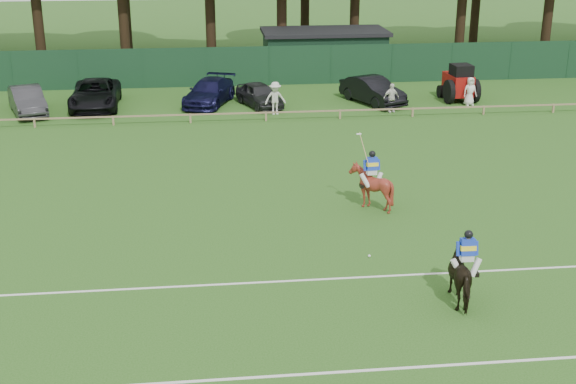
{
  "coord_description": "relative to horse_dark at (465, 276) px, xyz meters",
  "views": [
    {
      "loc": [
        -2.27,
        -21.74,
        10.46
      ],
      "look_at": [
        0.5,
        3.0,
        1.4
      ],
      "focal_mm": 48.0,
      "sensor_mm": 36.0,
      "label": 1
    }
  ],
  "objects": [
    {
      "name": "tractor",
      "position": [
        7.76,
        24.19,
        0.22
      ],
      "size": [
        1.91,
        2.71,
        2.2
      ],
      "rotation": [
        0.0,
        0.0,
        0.06
      ],
      "color": "maroon",
      "rests_on": "ground"
    },
    {
      "name": "tree_row",
      "position": [
        -2.88,
        37.83,
        -0.82
      ],
      "size": [
        96.0,
        12.0,
        21.0
      ],
      "primitive_type": null,
      "color": "#26561C",
      "rests_on": "ground"
    },
    {
      "name": "horse_chestnut",
      "position": [
        -1.07,
        7.58,
        0.03
      ],
      "size": [
        1.47,
        1.63,
        1.69
      ],
      "primitive_type": "imported",
      "rotation": [
        0.0,
        0.0,
        3.22
      ],
      "color": "maroon",
      "rests_on": "ground"
    },
    {
      "name": "pitch_lines",
      "position": [
        -4.88,
        -0.67,
        -0.81
      ],
      "size": [
        60.0,
        5.1,
        0.01
      ],
      "color": "silver",
      "rests_on": "ground"
    },
    {
      "name": "spectator_right",
      "position": [
        8.05,
        23.03,
        -0.0
      ],
      "size": [
        0.86,
        0.63,
        1.63
      ],
      "primitive_type": "imported",
      "rotation": [
        0.0,
        0.0,
        0.14
      ],
      "color": "white",
      "rests_on": "ground"
    },
    {
      "name": "hatch_grey",
      "position": [
        -3.98,
        24.14,
        -0.14
      ],
      "size": [
        2.87,
        4.29,
        1.36
      ],
      "primitive_type": "imported",
      "rotation": [
        0.0,
        0.0,
        0.35
      ],
      "color": "#2B2B2D",
      "rests_on": "ground"
    },
    {
      "name": "rider_chestnut",
      "position": [
        -1.07,
        7.57,
        0.78
      ],
      "size": [
        0.94,
        0.56,
        2.05
      ],
      "rotation": [
        0.0,
        0.0,
        3.22
      ],
      "color": "silver",
      "rests_on": "ground"
    },
    {
      "name": "polo_ball",
      "position": [
        -2.03,
        3.25,
        -0.77
      ],
      "size": [
        0.09,
        0.09,
        0.09
      ],
      "primitive_type": "sphere",
      "color": "silver",
      "rests_on": "ground"
    },
    {
      "name": "pitch_rail",
      "position": [
        -4.88,
        20.83,
        -0.37
      ],
      "size": [
        62.1,
        0.1,
        0.5
      ],
      "color": "#997F5B",
      "rests_on": "ground"
    },
    {
      "name": "spectator_mid",
      "position": [
        3.18,
        21.97,
        -0.01
      ],
      "size": [
        1.01,
        0.62,
        1.61
      ],
      "primitive_type": "imported",
      "rotation": [
        0.0,
        0.0,
        0.26
      ],
      "color": "white",
      "rests_on": "ground"
    },
    {
      "name": "ground",
      "position": [
        -4.88,
        2.83,
        -0.82
      ],
      "size": [
        160.0,
        160.0,
        0.0
      ],
      "primitive_type": "plane",
      "color": "#1E4C14",
      "rests_on": "ground"
    },
    {
      "name": "sedan_navy",
      "position": [
        -6.81,
        24.94,
        -0.1
      ],
      "size": [
        3.55,
        5.36,
        1.44
      ],
      "primitive_type": "imported",
      "rotation": [
        0.0,
        0.0,
        -0.34
      ],
      "color": "#101033",
      "rests_on": "ground"
    },
    {
      "name": "perimeter_fence",
      "position": [
        -4.88,
        29.83,
        0.43
      ],
      "size": [
        92.08,
        0.08,
        2.5
      ],
      "color": "#14351E",
      "rests_on": "ground"
    },
    {
      "name": "sedan_grey",
      "position": [
        -16.79,
        23.87,
        -0.07
      ],
      "size": [
        2.98,
        4.78,
        1.49
      ],
      "primitive_type": "imported",
      "rotation": [
        0.0,
        0.0,
        0.34
      ],
      "color": "#333335",
      "rests_on": "ground"
    },
    {
      "name": "estate_black",
      "position": [
        2.61,
        24.14,
        -0.05
      ],
      "size": [
        3.38,
        4.89,
        1.53
      ],
      "primitive_type": "imported",
      "rotation": [
        0.0,
        0.0,
        0.42
      ],
      "color": "black",
      "rests_on": "ground"
    },
    {
      "name": "rider_dark",
      "position": [
        -0.0,
        -0.01,
        0.74
      ],
      "size": [
        0.94,
        0.38,
        1.41
      ],
      "rotation": [
        0.0,
        0.0,
        3.11
      ],
      "color": "silver",
      "rests_on": "ground"
    },
    {
      "name": "spectator_left",
      "position": [
        -3.25,
        22.2,
        0.08
      ],
      "size": [
        1.25,
        0.83,
        1.8
      ],
      "primitive_type": "imported",
      "rotation": [
        0.0,
        0.0,
        0.15
      ],
      "color": "beige",
      "rests_on": "ground"
    },
    {
      "name": "utility_shed",
      "position": [
        1.12,
        32.83,
        0.72
      ],
      "size": [
        8.4,
        4.4,
        3.04
      ],
      "color": "#14331E",
      "rests_on": "ground"
    },
    {
      "name": "suv_black",
      "position": [
        -13.24,
        24.81,
        -0.03
      ],
      "size": [
        2.77,
        5.72,
        1.57
      ],
      "primitive_type": "imported",
      "rotation": [
        0.0,
        0.0,
        0.03
      ],
      "color": "black",
      "rests_on": "ground"
    },
    {
      "name": "horse_dark",
      "position": [
        0.0,
        0.0,
        0.0
      ],
      "size": [
        0.94,
        1.96,
        1.64
      ],
      "primitive_type": "imported",
      "rotation": [
        0.0,
        0.0,
        3.11
      ],
      "color": "black",
      "rests_on": "ground"
    }
  ]
}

